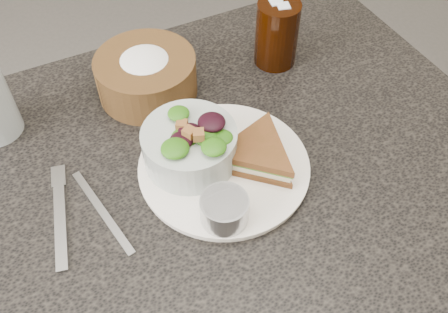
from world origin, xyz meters
name	(u,v)px	position (x,y,z in m)	size (l,w,h in m)	color
dining_table	(202,280)	(0.00, 0.00, 0.38)	(1.00, 0.70, 0.75)	black
dinner_plate	(224,167)	(0.04, -0.02, 0.76)	(0.26, 0.26, 0.01)	white
sandwich	(257,154)	(0.09, -0.04, 0.78)	(0.14, 0.14, 0.04)	#5D3219
salad_bowl	(189,141)	(0.00, 0.01, 0.80)	(0.14, 0.14, 0.08)	#A2ADA8
dressing_ramekin	(224,210)	(0.00, -0.10, 0.78)	(0.07, 0.07, 0.04)	#AAABAF
orange_wedge	(207,134)	(0.04, 0.04, 0.77)	(0.06, 0.06, 0.03)	orange
fork	(60,221)	(-0.21, 0.00, 0.75)	(0.02, 0.16, 0.00)	#999999
knife	(102,211)	(-0.15, -0.01, 0.75)	(0.01, 0.17, 0.00)	#959596
bread_basket	(146,70)	(0.00, 0.20, 0.80)	(0.17, 0.17, 0.10)	brown
cola_glass	(277,31)	(0.24, 0.17, 0.82)	(0.08, 0.08, 0.13)	black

